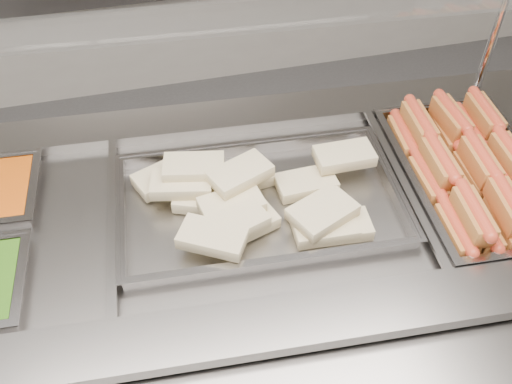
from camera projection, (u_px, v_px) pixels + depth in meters
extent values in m
cube|color=slate|center=(240.00, 306.00, 1.91)|extent=(2.04, 0.97, 0.96)
cube|color=gray|center=(262.00, 327.00, 1.29)|extent=(2.08, 0.29, 0.03)
cube|color=gray|center=(218.00, 118.00, 1.82)|extent=(2.08, 0.29, 0.03)
cube|color=black|center=(237.00, 235.00, 1.65)|extent=(1.83, 0.76, 0.02)
cube|color=gray|center=(402.00, 180.00, 1.61)|extent=(0.07, 0.63, 0.01)
cube|color=gray|center=(112.00, 217.00, 1.51)|extent=(0.07, 0.63, 0.01)
cylinder|color=silver|center=(498.00, 25.00, 1.72)|extent=(0.03, 0.03, 0.49)
cube|color=silver|center=(218.00, 17.00, 1.40)|extent=(1.84, 0.45, 0.09)
cube|color=#9B5420|center=(455.00, 232.00, 1.50)|extent=(0.07, 0.17, 0.06)
cylinder|color=#D64C26|center=(458.00, 226.00, 1.48)|extent=(0.05, 0.18, 0.03)
cube|color=#9B5420|center=(427.00, 182.00, 1.63)|extent=(0.06, 0.17, 0.06)
cylinder|color=#D64C26|center=(429.00, 175.00, 1.61)|extent=(0.04, 0.18, 0.03)
cube|color=#9B5420|center=(403.00, 138.00, 1.76)|extent=(0.07, 0.17, 0.06)
cylinder|color=#D64C26|center=(405.00, 132.00, 1.74)|extent=(0.05, 0.18, 0.03)
cube|color=#9B5420|center=(480.00, 229.00, 1.50)|extent=(0.07, 0.17, 0.06)
cylinder|color=#D64C26|center=(482.00, 223.00, 1.49)|extent=(0.05, 0.18, 0.03)
cube|color=#9B5420|center=(450.00, 178.00, 1.64)|extent=(0.07, 0.17, 0.06)
cylinder|color=#D64C26|center=(452.00, 172.00, 1.62)|extent=(0.05, 0.18, 0.03)
cube|color=#9B5420|center=(424.00, 136.00, 1.77)|extent=(0.08, 0.17, 0.06)
cylinder|color=#D64C26|center=(426.00, 130.00, 1.75)|extent=(0.05, 0.19, 0.03)
cube|color=#9B5420|center=(504.00, 225.00, 1.51)|extent=(0.07, 0.17, 0.06)
cylinder|color=#D64C26|center=(507.00, 219.00, 1.49)|extent=(0.05, 0.18, 0.03)
cube|color=#9B5420|center=(472.00, 176.00, 1.65)|extent=(0.07, 0.17, 0.06)
cylinder|color=#D64C26|center=(475.00, 169.00, 1.63)|extent=(0.04, 0.18, 0.03)
cube|color=#9B5420|center=(445.00, 134.00, 1.78)|extent=(0.07, 0.17, 0.06)
cylinder|color=#D64C26|center=(447.00, 127.00, 1.76)|extent=(0.05, 0.18, 0.03)
cube|color=#9B5420|center=(495.00, 172.00, 1.65)|extent=(0.07, 0.17, 0.06)
cylinder|color=#D64C26|center=(498.00, 167.00, 1.64)|extent=(0.05, 0.18, 0.03)
cube|color=#9B5420|center=(467.00, 131.00, 1.79)|extent=(0.07, 0.17, 0.06)
cylinder|color=#D64C26|center=(469.00, 125.00, 1.77)|extent=(0.05, 0.19, 0.03)
cube|color=#9B5420|center=(473.00, 216.00, 1.46)|extent=(0.07, 0.17, 0.06)
cylinder|color=#D64C26|center=(476.00, 210.00, 1.44)|extent=(0.05, 0.18, 0.03)
cube|color=#9B5420|center=(440.00, 163.00, 1.60)|extent=(0.07, 0.17, 0.06)
cylinder|color=#D64C26|center=(442.00, 156.00, 1.58)|extent=(0.05, 0.18, 0.03)
cube|color=#9B5420|center=(419.00, 124.00, 1.72)|extent=(0.07, 0.17, 0.06)
cylinder|color=#D64C26|center=(420.00, 118.00, 1.70)|extent=(0.05, 0.18, 0.03)
cube|color=#9B5420|center=(508.00, 206.00, 1.48)|extent=(0.08, 0.17, 0.06)
cylinder|color=#D64C26|center=(511.00, 200.00, 1.46)|extent=(0.06, 0.19, 0.03)
cube|color=#9B5420|center=(480.00, 162.00, 1.60)|extent=(0.07, 0.17, 0.06)
cylinder|color=#D64C26|center=(482.00, 155.00, 1.58)|extent=(0.05, 0.18, 0.03)
cube|color=#9B5420|center=(451.00, 118.00, 1.74)|extent=(0.06, 0.17, 0.06)
cylinder|color=#D64C26|center=(453.00, 111.00, 1.72)|extent=(0.03, 0.18, 0.03)
cube|color=#9B5420|center=(511.00, 158.00, 1.61)|extent=(0.07, 0.17, 0.06)
cube|color=#9B5420|center=(484.00, 115.00, 1.75)|extent=(0.07, 0.17, 0.06)
cylinder|color=#D64C26|center=(486.00, 109.00, 1.73)|extent=(0.05, 0.18, 0.03)
cube|color=beige|center=(339.00, 227.00, 1.50)|extent=(0.17, 0.11, 0.04)
cube|color=beige|center=(306.00, 183.00, 1.61)|extent=(0.17, 0.10, 0.04)
cube|color=beige|center=(164.00, 177.00, 1.62)|extent=(0.19, 0.15, 0.04)
cube|color=beige|center=(205.00, 199.00, 1.56)|extent=(0.19, 0.15, 0.04)
cube|color=beige|center=(325.00, 228.00, 1.49)|extent=(0.17, 0.10, 0.04)
cube|color=beige|center=(319.00, 210.00, 1.54)|extent=(0.19, 0.15, 0.04)
cube|color=beige|center=(245.00, 223.00, 1.50)|extent=(0.19, 0.14, 0.04)
cube|color=beige|center=(242.00, 178.00, 1.63)|extent=(0.18, 0.12, 0.04)
cube|color=beige|center=(234.00, 223.00, 1.45)|extent=(0.19, 0.14, 0.04)
cube|color=beige|center=(344.00, 156.00, 1.63)|extent=(0.17, 0.10, 0.04)
cube|color=beige|center=(181.00, 184.00, 1.55)|extent=(0.18, 0.13, 0.04)
cube|color=beige|center=(232.00, 205.00, 1.50)|extent=(0.18, 0.12, 0.04)
cube|color=beige|center=(213.00, 237.00, 1.42)|extent=(0.19, 0.16, 0.04)
cube|color=beige|center=(325.00, 214.00, 1.48)|extent=(0.19, 0.15, 0.04)
cube|color=beige|center=(194.00, 167.00, 1.56)|extent=(0.18, 0.13, 0.04)
cube|color=beige|center=(240.00, 174.00, 1.54)|extent=(0.19, 0.15, 0.04)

